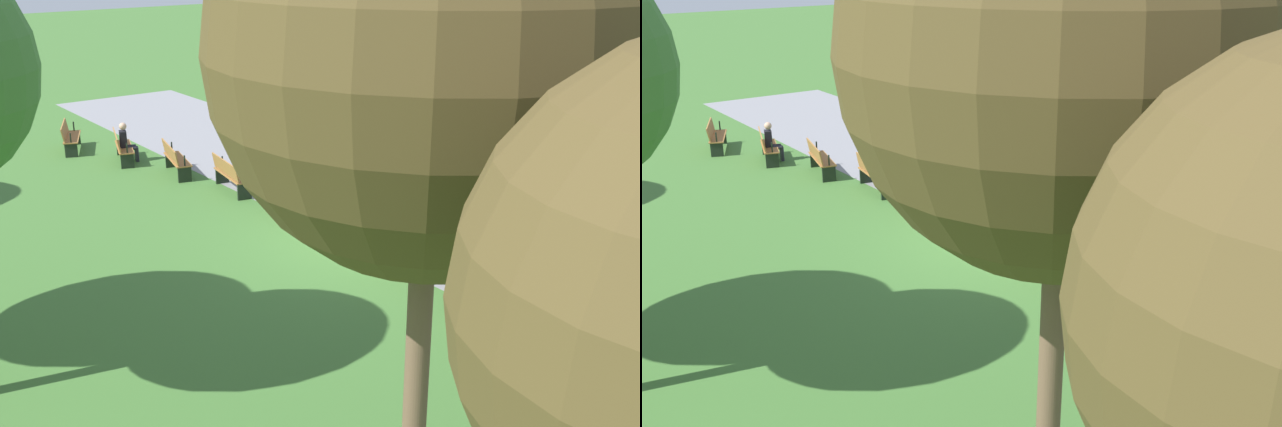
% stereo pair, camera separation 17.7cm
% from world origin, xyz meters
% --- Properties ---
extents(ground_plane, '(120.00, 120.00, 0.00)m').
position_xyz_m(ground_plane, '(0.00, 0.00, 0.00)').
color(ground_plane, '#3D6B2D').
extents(path_paving, '(37.16, 5.13, 0.01)m').
position_xyz_m(path_paving, '(0.00, 2.24, 0.00)').
color(path_paving, gray).
rests_on(path_paving, ground).
extents(bench_0, '(1.75, 1.11, 0.89)m').
position_xyz_m(bench_0, '(-11.15, -2.36, 0.47)').
color(bench_0, '#996633').
rests_on(bench_0, ground).
extents(bench_1, '(1.76, 0.99, 0.89)m').
position_xyz_m(bench_1, '(-9.01, -1.54, 0.47)').
color(bench_1, '#996633').
rests_on(bench_1, ground).
extents(bench_2, '(1.76, 0.87, 0.89)m').
position_xyz_m(bench_2, '(-6.81, -0.90, 0.47)').
color(bench_2, '#996633').
rests_on(bench_2, ground).
extents(bench_3, '(1.75, 0.74, 0.89)m').
position_xyz_m(bench_3, '(-4.56, -0.44, 0.47)').
color(bench_3, '#996633').
rests_on(bench_3, ground).
extents(bench_4, '(1.73, 0.61, 0.89)m').
position_xyz_m(bench_4, '(-2.29, -0.16, 0.47)').
color(bench_4, '#996633').
rests_on(bench_4, ground).
extents(bench_5, '(1.70, 0.47, 0.89)m').
position_xyz_m(bench_5, '(-0.00, -0.07, 0.47)').
color(bench_5, '#996633').
rests_on(bench_5, ground).
extents(bench_6, '(1.73, 0.61, 0.89)m').
position_xyz_m(bench_6, '(2.29, -0.16, 0.47)').
color(bench_6, '#996633').
rests_on(bench_6, ground).
extents(bench_7, '(1.75, 0.74, 0.89)m').
position_xyz_m(bench_7, '(4.56, -0.44, 0.47)').
color(bench_7, '#996633').
rests_on(bench_7, ground).
extents(bench_8, '(1.76, 0.87, 0.89)m').
position_xyz_m(bench_8, '(6.81, -0.90, 0.47)').
color(bench_8, '#996633').
rests_on(bench_8, ground).
extents(person_seated, '(0.45, 0.59, 1.20)m').
position_xyz_m(person_seated, '(-8.91, -1.43, 0.64)').
color(person_seated, black).
rests_on(person_seated, ground).
extents(tree_2, '(4.38, 4.38, 7.48)m').
position_xyz_m(tree_2, '(6.98, -4.87, 5.28)').
color(tree_2, brown).
rests_on(tree_2, ground).
extents(lamp_post, '(0.32, 0.32, 4.29)m').
position_xyz_m(lamp_post, '(3.42, 0.36, 2.96)').
color(lamp_post, black).
rests_on(lamp_post, ground).
extents(kiosk, '(3.65, 3.09, 2.79)m').
position_xyz_m(kiosk, '(-3.21, 8.06, 1.44)').
color(kiosk, brown).
rests_on(kiosk, ground).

